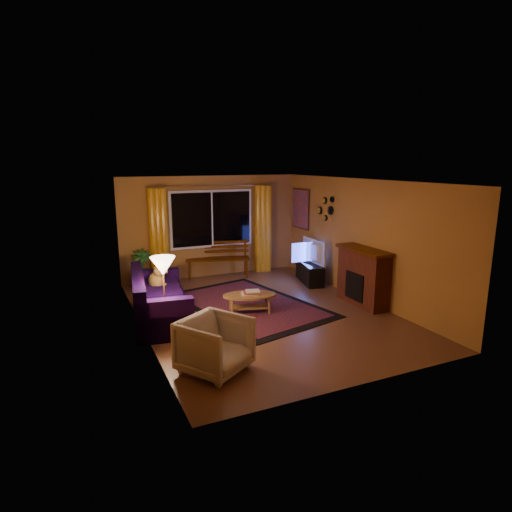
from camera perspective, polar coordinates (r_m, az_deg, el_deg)
name	(u,v)px	position (r m, az deg, el deg)	size (l,w,h in m)	color
floor	(262,313)	(8.32, 0.86, -7.56)	(4.50, 6.00, 0.02)	brown
ceiling	(263,180)	(7.81, 0.92, 10.06)	(4.50, 6.00, 0.02)	white
wall_back	(211,227)	(10.73, -5.97, 3.93)	(4.50, 0.02, 2.50)	#B37835
wall_left	(139,260)	(7.32, -15.34, -0.53)	(0.02, 6.00, 2.50)	#B37835
wall_right	(361,240)	(9.14, 13.83, 2.12)	(0.02, 6.00, 2.50)	#B37835
window	(212,219)	(10.64, -5.88, 4.95)	(2.00, 0.02, 1.30)	black
curtain_rod	(212,186)	(10.52, -5.90, 9.24)	(0.03, 0.03, 3.20)	#BF8C3F
curtain_left	(158,236)	(10.29, -12.88, 2.57)	(0.36, 0.36, 2.24)	orange
curtain_right	(263,229)	(11.12, 0.89, 3.63)	(0.36, 0.36, 2.24)	orange
bench	(218,268)	(10.71, -5.09, -1.61)	(1.57, 0.46, 0.47)	#461C01
potted_plant	(142,269)	(10.14, -14.92, -1.66)	(0.48, 0.48, 0.86)	#235B1E
sofa	(160,297)	(7.99, -12.72, -5.32)	(0.93, 2.18, 0.88)	black
dog	(156,276)	(8.39, -13.16, -2.62)	(0.35, 0.49, 0.53)	olive
armchair	(215,343)	(5.99, -5.50, -11.43)	(0.82, 0.77, 0.85)	#BEB1AB
floor_lamp	(164,298)	(7.17, -12.11, -5.46)	(0.22, 0.22, 1.34)	#BF8C3F
rug	(249,304)	(8.70, -0.92, -6.48)	(2.10, 3.31, 0.02)	maroon
coffee_table	(250,304)	(8.22, -0.86, -6.35)	(1.02, 1.02, 0.37)	#9E6E3A
tv_console	(310,273)	(10.32, 7.17, -2.21)	(0.37, 1.12, 0.47)	black
television	(310,251)	(10.20, 7.25, 0.62)	(0.99, 0.13, 0.57)	black
fireplace	(363,278)	(8.86, 14.10, -2.87)	(0.40, 1.20, 1.10)	maroon
mirror_cluster	(325,207)	(10.08, 9.22, 6.43)	(0.06, 0.60, 0.56)	black
painting	(300,209)	(11.08, 5.95, 6.29)	(0.04, 0.76, 0.96)	#E7470D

